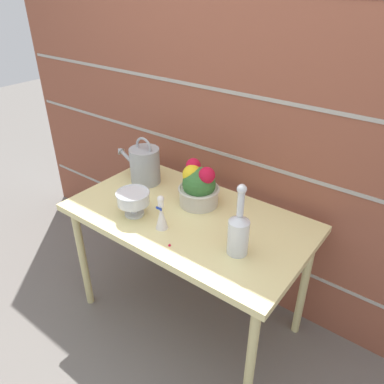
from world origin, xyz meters
TOP-DOWN VIEW (x-y plane):
  - ground_plane at (0.00, 0.00)m, footprint 12.00×12.00m
  - brick_wall at (0.00, 0.45)m, footprint 3.60×0.08m
  - patio_table at (0.00, 0.00)m, footprint 1.25×0.70m
  - watering_can at (-0.42, 0.13)m, footprint 0.32×0.17m
  - crystal_pedestal_bowl at (-0.22, -0.16)m, footprint 0.17×0.17m
  - flower_planter at (-0.02, 0.12)m, footprint 0.22×0.22m
  - glass_decanter at (0.36, -0.10)m, footprint 0.09×0.09m
  - figurine_vase at (-0.03, -0.17)m, footprint 0.06×0.06m
  - fallen_petal at (0.09, -0.25)m, footprint 0.01×0.01m

SIDE VIEW (x-z plane):
  - ground_plane at x=0.00m, z-range 0.00..0.00m
  - patio_table at x=0.00m, z-range 0.30..1.04m
  - fallen_petal at x=0.09m, z-range 0.74..0.75m
  - figurine_vase at x=-0.03m, z-range 0.72..0.91m
  - crystal_pedestal_bowl at x=-0.22m, z-range 0.77..0.90m
  - flower_planter at x=-0.02m, z-range 0.73..0.97m
  - watering_can at x=-0.42m, z-range 0.71..0.99m
  - glass_decanter at x=0.36m, z-range 0.68..1.03m
  - brick_wall at x=0.00m, z-range 0.00..2.20m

